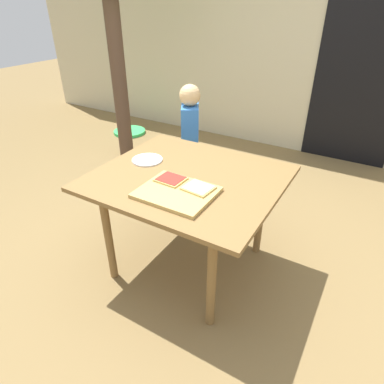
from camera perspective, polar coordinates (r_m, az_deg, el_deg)
The scene contains 10 objects.
ground_plane at distance 2.43m, azimuth -0.59°, elevation -11.95°, with size 16.00×16.00×0.00m, color olive.
house_wall_back at distance 4.15m, azimuth 19.13°, elevation 23.54°, with size 8.00×0.20×2.48m, color beige.
house_door at distance 3.98m, azimuth 27.16°, elevation 18.21°, with size 0.90×0.02×2.00m, color black.
dining_table at distance 2.06m, azimuth -0.68°, elevation 0.83°, with size 1.11×0.98×0.70m.
cutting_board at distance 1.84m, azimuth -2.65°, elevation -0.07°, with size 0.41×0.34×0.02m, color tan.
pizza_slice_far_right at distance 1.84m, azimuth 1.09°, elevation 0.72°, with size 0.17×0.15×0.01m.
pizza_slice_far_left at distance 1.94m, azimuth -3.67°, elevation 2.22°, with size 0.16×0.14×0.01m.
plate_white_left at distance 2.24m, azimuth -7.69°, elevation 5.50°, with size 0.20×0.20×0.01m, color silver.
child_left at distance 2.85m, azimuth -0.34°, elevation 9.24°, with size 0.24×0.28×1.05m.
garden_hose_coil at distance 4.76m, azimuth -10.66°, elevation 10.14°, with size 0.43×0.43×0.04m, color #36C460.
Camera 1 is at (0.93, -1.53, 1.65)m, focal length 31.09 mm.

